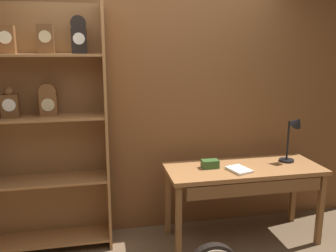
{
  "coord_description": "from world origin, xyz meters",
  "views": [
    {
      "loc": [
        -0.56,
        -2.09,
        1.85
      ],
      "look_at": [
        0.04,
        0.84,
        1.19
      ],
      "focal_mm": 37.41,
      "sensor_mm": 36.0,
      "label": 1
    }
  ],
  "objects_px": {
    "workbench": "(245,176)",
    "desk_lamp": "(294,133)",
    "bookshelf": "(29,126)",
    "open_repair_manual": "(239,170)",
    "toolbox_small": "(210,164)"
  },
  "relations": [
    {
      "from": "workbench",
      "to": "open_repair_manual",
      "type": "height_order",
      "value": "open_repair_manual"
    },
    {
      "from": "workbench",
      "to": "desk_lamp",
      "type": "distance_m",
      "value": 0.65
    },
    {
      "from": "bookshelf",
      "to": "open_repair_manual",
      "type": "distance_m",
      "value": 1.93
    },
    {
      "from": "bookshelf",
      "to": "open_repair_manual",
      "type": "bearing_deg",
      "value": -11.03
    },
    {
      "from": "toolbox_small",
      "to": "workbench",
      "type": "bearing_deg",
      "value": -11.2
    },
    {
      "from": "workbench",
      "to": "toolbox_small",
      "type": "height_order",
      "value": "toolbox_small"
    },
    {
      "from": "desk_lamp",
      "to": "toolbox_small",
      "type": "height_order",
      "value": "desk_lamp"
    },
    {
      "from": "workbench",
      "to": "open_repair_manual",
      "type": "relative_size",
      "value": 6.75
    },
    {
      "from": "toolbox_small",
      "to": "bookshelf",
      "type": "bearing_deg",
      "value": 172.26
    },
    {
      "from": "workbench",
      "to": "toolbox_small",
      "type": "distance_m",
      "value": 0.36
    },
    {
      "from": "toolbox_small",
      "to": "open_repair_manual",
      "type": "height_order",
      "value": "toolbox_small"
    },
    {
      "from": "open_repair_manual",
      "to": "bookshelf",
      "type": "bearing_deg",
      "value": 152.82
    },
    {
      "from": "workbench",
      "to": "bookshelf",
      "type": "bearing_deg",
      "value": 171.68
    },
    {
      "from": "workbench",
      "to": "open_repair_manual",
      "type": "bearing_deg",
      "value": -140.34
    },
    {
      "from": "workbench",
      "to": "toolbox_small",
      "type": "relative_size",
      "value": 9.4
    }
  ]
}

